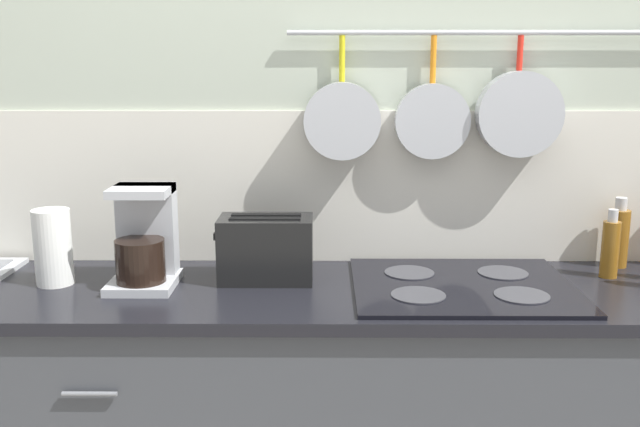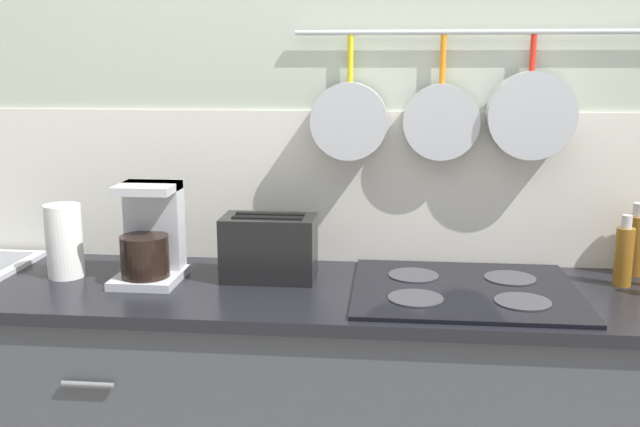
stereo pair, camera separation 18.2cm
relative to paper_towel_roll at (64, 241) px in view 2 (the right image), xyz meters
The scene contains 8 objects.
wall_back 1.09m from the paper_towel_roll, 15.75° to the left, with size 7.20×0.16×2.60m.
countertop 1.02m from the paper_towel_roll, ahead, with size 3.35×0.57×0.03m.
paper_towel_roll is the anchor object (origin of this frame).
coffee_maker 0.26m from the paper_towel_roll, ahead, with size 0.18×0.21×0.29m.
toaster 0.61m from the paper_towel_roll, ahead, with size 0.29×0.16×0.19m.
cooktop 1.18m from the paper_towel_roll, ahead, with size 0.62×0.52×0.01m.
bottle_olive_oil 1.63m from the paper_towel_roll, ahead, with size 0.05×0.05×0.21m.
bottle_vinegar 1.71m from the paper_towel_roll, ahead, with size 0.06×0.06×0.22m.
Camera 2 is at (-0.05, -1.93, 1.54)m, focal length 40.00 mm.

